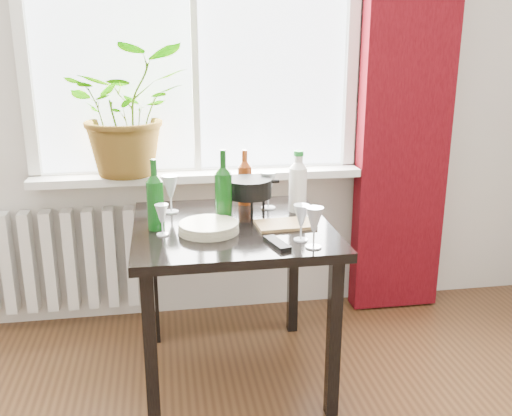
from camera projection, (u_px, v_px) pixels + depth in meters
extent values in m
cube|color=white|center=(193.00, 22.00, 2.86)|extent=(1.72, 0.08, 1.62)
cube|color=white|center=(199.00, 175.00, 3.01)|extent=(1.72, 0.20, 0.04)
cube|color=#3B050A|center=(408.00, 82.00, 3.03)|extent=(0.50, 0.12, 2.56)
cube|color=silver|center=(61.00, 260.00, 3.05)|extent=(0.80, 0.10, 0.55)
cube|color=black|center=(232.00, 229.00, 2.49)|extent=(0.85, 0.85, 0.04)
cube|color=black|center=(151.00, 355.00, 2.19)|extent=(0.05, 0.05, 0.70)
cube|color=black|center=(152.00, 279.00, 2.88)|extent=(0.05, 0.05, 0.70)
cube|color=black|center=(334.00, 339.00, 2.31)|extent=(0.05, 0.05, 0.70)
cube|color=black|center=(293.00, 270.00, 3.00)|extent=(0.05, 0.05, 0.70)
imported|color=#34671B|center=(128.00, 110.00, 2.85)|extent=(0.67, 0.61, 0.66)
cylinder|color=beige|center=(209.00, 227.00, 2.38)|extent=(0.33, 0.33, 0.04)
cube|color=black|center=(277.00, 243.00, 2.23)|extent=(0.09, 0.17, 0.02)
cube|color=#9B7846|center=(285.00, 224.00, 2.47)|extent=(0.26, 0.17, 0.01)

